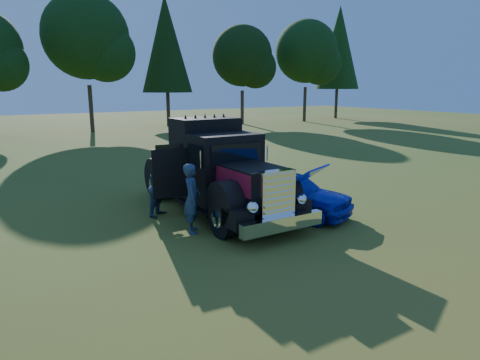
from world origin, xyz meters
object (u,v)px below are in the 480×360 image
(hotrod_coupe, at_px, (288,192))
(spectator_far, at_px, (160,187))
(spectator_near, at_px, (192,198))
(diamond_t_truck, at_px, (219,174))

(hotrod_coupe, bearing_deg, spectator_far, 150.15)
(hotrod_coupe, bearing_deg, spectator_near, 179.76)
(hotrod_coupe, xyz_separation_m, spectator_near, (-3.36, 0.01, 0.27))
(diamond_t_truck, distance_m, spectator_near, 1.99)
(diamond_t_truck, bearing_deg, spectator_far, 155.63)
(diamond_t_truck, relative_size, spectator_far, 3.94)
(spectator_far, bearing_deg, spectator_near, -123.70)
(diamond_t_truck, height_order, spectator_far, diamond_t_truck)
(diamond_t_truck, distance_m, hotrod_coupe, 2.28)
(spectator_near, bearing_deg, diamond_t_truck, -25.07)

